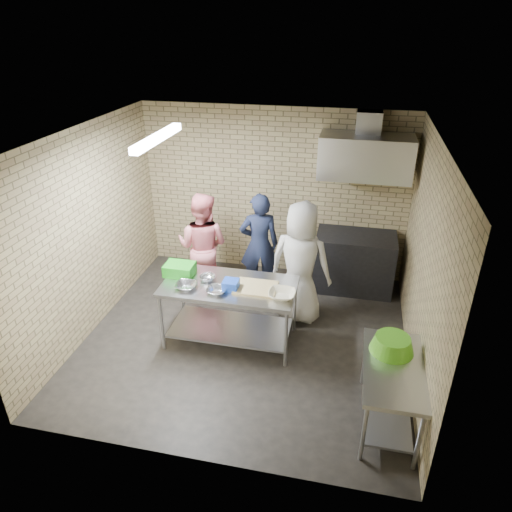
{
  "coord_description": "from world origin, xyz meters",
  "views": [
    {
      "loc": [
        1.22,
        -4.96,
        3.89
      ],
      "look_at": [
        0.1,
        0.2,
        1.15
      ],
      "focal_mm": 32.86,
      "sensor_mm": 36.0,
      "label": 1
    }
  ],
  "objects_px": {
    "woman_pink": "(203,246)",
    "woman_white": "(300,263)",
    "prep_table": "(230,313)",
    "bottle_green": "(397,161)",
    "green_crate": "(180,269)",
    "side_counter": "(389,394)",
    "green_basin": "(392,344)",
    "blue_tub": "(231,285)",
    "man_navy": "(259,245)",
    "stove": "(354,262)"
  },
  "relations": [
    {
      "from": "green_crate",
      "to": "man_navy",
      "type": "height_order",
      "value": "man_navy"
    },
    {
      "from": "side_counter",
      "to": "man_navy",
      "type": "xyz_separation_m",
      "value": [
        -1.87,
        2.31,
        0.43
      ]
    },
    {
      "from": "side_counter",
      "to": "man_navy",
      "type": "height_order",
      "value": "man_navy"
    },
    {
      "from": "side_counter",
      "to": "woman_white",
      "type": "xyz_separation_m",
      "value": [
        -1.18,
        1.74,
        0.5
      ]
    },
    {
      "from": "side_counter",
      "to": "blue_tub",
      "type": "distance_m",
      "value": 2.21
    },
    {
      "from": "blue_tub",
      "to": "woman_pink",
      "type": "bearing_deg",
      "value": 123.02
    },
    {
      "from": "blue_tub",
      "to": "man_navy",
      "type": "bearing_deg",
      "value": 87.2
    },
    {
      "from": "man_navy",
      "to": "green_crate",
      "type": "bearing_deg",
      "value": 39.47
    },
    {
      "from": "stove",
      "to": "woman_white",
      "type": "distance_m",
      "value": 1.31
    },
    {
      "from": "prep_table",
      "to": "stove",
      "type": "distance_m",
      "value": 2.31
    },
    {
      "from": "green_crate",
      "to": "blue_tub",
      "type": "height_order",
      "value": "green_crate"
    },
    {
      "from": "man_navy",
      "to": "woman_white",
      "type": "distance_m",
      "value": 0.9
    },
    {
      "from": "woman_white",
      "to": "bottle_green",
      "type": "bearing_deg",
      "value": -124.33
    },
    {
      "from": "side_counter",
      "to": "green_crate",
      "type": "relative_size",
      "value": 3.18
    },
    {
      "from": "side_counter",
      "to": "woman_pink",
      "type": "relative_size",
      "value": 0.73
    },
    {
      "from": "man_navy",
      "to": "woman_white",
      "type": "bearing_deg",
      "value": 125.05
    },
    {
      "from": "prep_table",
      "to": "side_counter",
      "type": "height_order",
      "value": "prep_table"
    },
    {
      "from": "prep_table",
      "to": "man_navy",
      "type": "relative_size",
      "value": 1.05
    },
    {
      "from": "blue_tub",
      "to": "woman_pink",
      "type": "relative_size",
      "value": 0.11
    },
    {
      "from": "blue_tub",
      "to": "man_navy",
      "type": "distance_m",
      "value": 1.39
    },
    {
      "from": "green_crate",
      "to": "woman_pink",
      "type": "height_order",
      "value": "woman_pink"
    },
    {
      "from": "blue_tub",
      "to": "woman_white",
      "type": "xyz_separation_m",
      "value": [
        0.76,
        0.81,
        -0.04
      ]
    },
    {
      "from": "prep_table",
      "to": "side_counter",
      "type": "relative_size",
      "value": 1.41
    },
    {
      "from": "man_navy",
      "to": "bottle_green",
      "type": "bearing_deg",
      "value": -175.49
    },
    {
      "from": "prep_table",
      "to": "stove",
      "type": "bearing_deg",
      "value": 48.25
    },
    {
      "from": "prep_table",
      "to": "woman_white",
      "type": "height_order",
      "value": "woman_white"
    },
    {
      "from": "bottle_green",
      "to": "man_navy",
      "type": "xyz_separation_m",
      "value": [
        -1.87,
        -0.68,
        -1.21
      ]
    },
    {
      "from": "prep_table",
      "to": "man_navy",
      "type": "xyz_separation_m",
      "value": [
        0.12,
        1.28,
        0.39
      ]
    },
    {
      "from": "stove",
      "to": "blue_tub",
      "type": "height_order",
      "value": "blue_tub"
    },
    {
      "from": "blue_tub",
      "to": "prep_table",
      "type": "bearing_deg",
      "value": 116.57
    },
    {
      "from": "bottle_green",
      "to": "stove",
      "type": "bearing_deg",
      "value": -151.93
    },
    {
      "from": "side_counter",
      "to": "blue_tub",
      "type": "xyz_separation_m",
      "value": [
        -1.94,
        0.93,
        0.53
      ]
    },
    {
      "from": "prep_table",
      "to": "woman_white",
      "type": "relative_size",
      "value": 0.97
    },
    {
      "from": "prep_table",
      "to": "green_crate",
      "type": "relative_size",
      "value": 4.5
    },
    {
      "from": "green_basin",
      "to": "side_counter",
      "type": "bearing_deg",
      "value": -85.43
    },
    {
      "from": "blue_tub",
      "to": "green_basin",
      "type": "height_order",
      "value": "blue_tub"
    },
    {
      "from": "stove",
      "to": "bottle_green",
      "type": "distance_m",
      "value": 1.65
    },
    {
      "from": "bottle_green",
      "to": "woman_pink",
      "type": "relative_size",
      "value": 0.09
    },
    {
      "from": "bottle_green",
      "to": "woman_white",
      "type": "height_order",
      "value": "bottle_green"
    },
    {
      "from": "bottle_green",
      "to": "woman_pink",
      "type": "xyz_separation_m",
      "value": [
        -2.67,
        -0.93,
        -1.19
      ]
    },
    {
      "from": "woman_pink",
      "to": "woman_white",
      "type": "xyz_separation_m",
      "value": [
        1.49,
        -0.32,
        0.05
      ]
    },
    {
      "from": "side_counter",
      "to": "green_crate",
      "type": "distance_m",
      "value": 2.97
    },
    {
      "from": "man_navy",
      "to": "woman_pink",
      "type": "relative_size",
      "value": 0.98
    },
    {
      "from": "blue_tub",
      "to": "man_navy",
      "type": "relative_size",
      "value": 0.12
    },
    {
      "from": "prep_table",
      "to": "woman_white",
      "type": "xyz_separation_m",
      "value": [
        0.81,
        0.71,
        0.45
      ]
    },
    {
      "from": "bottle_green",
      "to": "man_navy",
      "type": "bearing_deg",
      "value": -160.05
    },
    {
      "from": "prep_table",
      "to": "green_basin",
      "type": "bearing_deg",
      "value": -21.55
    },
    {
      "from": "side_counter",
      "to": "green_basin",
      "type": "relative_size",
      "value": 2.61
    },
    {
      "from": "prep_table",
      "to": "stove",
      "type": "xyz_separation_m",
      "value": [
        1.54,
        1.72,
        0.03
      ]
    },
    {
      "from": "woman_white",
      "to": "woman_pink",
      "type": "bearing_deg",
      "value": -3.0
    }
  ]
}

